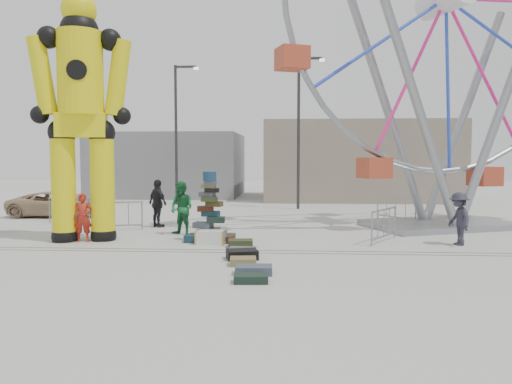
# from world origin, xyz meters

# --- Properties ---
(ground) EXTENTS (90.00, 90.00, 0.00)m
(ground) POSITION_xyz_m (0.00, 0.00, 0.00)
(ground) COLOR #9E9E99
(ground) RESTS_ON ground
(track_line_near) EXTENTS (40.00, 0.04, 0.01)m
(track_line_near) POSITION_xyz_m (0.00, 0.60, 0.00)
(track_line_near) COLOR #47443F
(track_line_near) RESTS_ON ground
(track_line_far) EXTENTS (40.00, 0.04, 0.01)m
(track_line_far) POSITION_xyz_m (0.00, 1.00, 0.00)
(track_line_far) COLOR #47443F
(track_line_far) RESTS_ON ground
(building_right) EXTENTS (12.00, 8.00, 5.00)m
(building_right) POSITION_xyz_m (7.00, 20.00, 2.50)
(building_right) COLOR gray
(building_right) RESTS_ON ground
(building_left) EXTENTS (10.00, 8.00, 4.40)m
(building_left) POSITION_xyz_m (-6.00, 22.00, 2.20)
(building_left) COLOR gray
(building_left) RESTS_ON ground
(lamp_post_right) EXTENTS (1.41, 0.25, 8.00)m
(lamp_post_right) POSITION_xyz_m (3.09, 13.00, 4.48)
(lamp_post_right) COLOR #2D2D30
(lamp_post_right) RESTS_ON ground
(lamp_post_left) EXTENTS (1.41, 0.25, 8.00)m
(lamp_post_left) POSITION_xyz_m (-3.91, 15.00, 4.48)
(lamp_post_left) COLOR #2D2D30
(lamp_post_left) RESTS_ON ground
(suitcase_tower) EXTENTS (1.60, 1.43, 2.29)m
(suitcase_tower) POSITION_xyz_m (-0.08, 2.50, 0.64)
(suitcase_tower) COLOR #173847
(suitcase_tower) RESTS_ON ground
(crash_test_dummy) EXTENTS (3.28, 1.44, 8.24)m
(crash_test_dummy) POSITION_xyz_m (-4.23, 2.34, 4.34)
(crash_test_dummy) COLOR black
(crash_test_dummy) RESTS_ON ground
(ferris_wheel) EXTENTS (12.62, 5.04, 15.57)m
(ferris_wheel) POSITION_xyz_m (8.44, 6.35, 7.67)
(ferris_wheel) COLOR gray
(ferris_wheel) RESTS_ON ground
(steamer_trunk) EXTENTS (0.97, 0.62, 0.43)m
(steamer_trunk) POSITION_xyz_m (0.03, 1.98, 0.21)
(steamer_trunk) COLOR silver
(steamer_trunk) RESTS_ON ground
(row_case_0) EXTENTS (0.79, 0.57, 0.23)m
(row_case_0) POSITION_xyz_m (1.02, 1.54, 0.11)
(row_case_0) COLOR #2E391C
(row_case_0) RESTS_ON ground
(row_case_1) EXTENTS (0.77, 0.50, 0.18)m
(row_case_1) POSITION_xyz_m (1.17, 0.50, 0.09)
(row_case_1) COLOR #53545A
(row_case_1) RESTS_ON ground
(row_case_2) EXTENTS (0.94, 0.76, 0.26)m
(row_case_2) POSITION_xyz_m (1.23, -0.27, 0.13)
(row_case_2) COLOR black
(row_case_2) RESTS_ON ground
(row_case_3) EXTENTS (0.71, 0.58, 0.20)m
(row_case_3) POSITION_xyz_m (1.33, -1.01, 0.10)
(row_case_3) COLOR olive
(row_case_3) RESTS_ON ground
(row_case_4) EXTENTS (0.89, 0.56, 0.21)m
(row_case_4) POSITION_xyz_m (1.67, -1.99, 0.10)
(row_case_4) COLOR #424F5F
(row_case_4) RESTS_ON ground
(row_case_5) EXTENTS (0.78, 0.50, 0.18)m
(row_case_5) POSITION_xyz_m (1.66, -2.78, 0.09)
(row_case_5) COLOR black
(row_case_5) RESTS_ON ground
(barricade_dummy_b) EXTENTS (1.95, 0.64, 1.10)m
(barricade_dummy_b) POSITION_xyz_m (-6.51, 6.29, 0.55)
(barricade_dummy_b) COLOR gray
(barricade_dummy_b) RESTS_ON ground
(barricade_dummy_c) EXTENTS (1.94, 0.68, 1.10)m
(barricade_dummy_c) POSITION_xyz_m (-4.04, 4.72, 0.55)
(barricade_dummy_c) COLOR gray
(barricade_dummy_c) RESTS_ON ground
(barricade_wheel_front) EXTENTS (1.14, 1.75, 1.10)m
(barricade_wheel_front) POSITION_xyz_m (5.58, 2.79, 0.55)
(barricade_wheel_front) COLOR gray
(barricade_wheel_front) RESTS_ON ground
(barricade_wheel_back) EXTENTS (1.35, 1.61, 1.10)m
(barricade_wheel_back) POSITION_xyz_m (7.10, 8.12, 0.55)
(barricade_wheel_back) COLOR gray
(barricade_wheel_back) RESTS_ON ground
(pedestrian_red) EXTENTS (0.65, 0.50, 1.58)m
(pedestrian_red) POSITION_xyz_m (-4.19, 2.16, 0.79)
(pedestrian_red) COLOR maroon
(pedestrian_red) RESTS_ON ground
(pedestrian_green) EXTENTS (1.16, 1.08, 1.90)m
(pedestrian_green) POSITION_xyz_m (-1.28, 3.77, 0.95)
(pedestrian_green) COLOR #186230
(pedestrian_green) RESTS_ON ground
(pedestrian_black) EXTENTS (1.12, 1.08, 1.88)m
(pedestrian_black) POSITION_xyz_m (-2.64, 5.66, 0.94)
(pedestrian_black) COLOR black
(pedestrian_black) RESTS_ON ground
(pedestrian_grey) EXTENTS (0.79, 1.16, 1.66)m
(pedestrian_grey) POSITION_xyz_m (7.80, 2.31, 0.83)
(pedestrian_grey) COLOR #252531
(pedestrian_grey) RESTS_ON ground
(parked_suv) EXTENTS (4.19, 1.98, 1.16)m
(parked_suv) POSITION_xyz_m (-8.27, 8.75, 0.58)
(parked_suv) COLOR tan
(parked_suv) RESTS_ON ground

